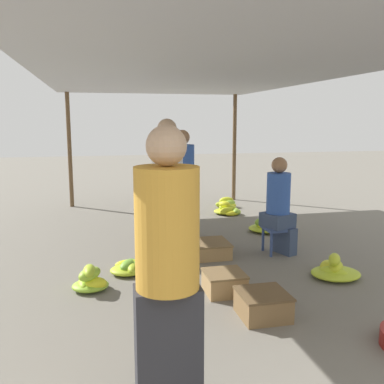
{
  "coord_description": "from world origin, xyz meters",
  "views": [
    {
      "loc": [
        -1.22,
        -1.35,
        1.71
      ],
      "look_at": [
        0.0,
        4.01,
        0.79
      ],
      "focal_mm": 40.0,
      "sensor_mm": 36.0,
      "label": 1
    }
  ],
  "objects": [
    {
      "name": "canopy_post_back_right",
      "position": [
        1.7,
        7.41,
        1.13
      ],
      "size": [
        0.08,
        0.08,
        2.25
      ],
      "primitive_type": "cylinder",
      "color": "brown",
      "rests_on": "ground"
    },
    {
      "name": "banana_pile_right_3",
      "position": [
        1.28,
        6.61,
        0.08
      ],
      "size": [
        0.48,
        0.57,
        0.21
      ],
      "color": "#CBD628",
      "rests_on": "ground"
    },
    {
      "name": "crate_mid",
      "position": [
        0.0,
        2.55,
        0.11
      ],
      "size": [
        0.39,
        0.39,
        0.22
      ],
      "color": "#9E7A4C",
      "rests_on": "ground"
    },
    {
      "name": "vendor_foreground",
      "position": [
        -0.85,
        0.91,
        0.88
      ],
      "size": [
        0.38,
        0.36,
        1.69
      ],
      "color": "#2D2D33",
      "rests_on": "ground"
    },
    {
      "name": "banana_pile_right_2",
      "position": [
        1.14,
        6.02,
        0.08
      ],
      "size": [
        0.48,
        0.49,
        0.24
      ],
      "color": "yellow",
      "rests_on": "ground"
    },
    {
      "name": "banana_pile_left_1",
      "position": [
        -0.86,
        3.33,
        0.07
      ],
      "size": [
        0.52,
        0.43,
        0.16
      ],
      "color": "#80B835",
      "rests_on": "ground"
    },
    {
      "name": "shopper_walking_mid",
      "position": [
        -0.39,
        3.6,
        0.9
      ],
      "size": [
        0.41,
        0.41,
        1.73
      ],
      "color": "#4C4238",
      "rests_on": "ground"
    },
    {
      "name": "stool",
      "position": [
        1.05,
        3.65,
        0.29
      ],
      "size": [
        0.34,
        0.34,
        0.35
      ],
      "color": "#384C84",
      "rests_on": "ground"
    },
    {
      "name": "crate_far",
      "position": [
        0.15,
        3.72,
        0.1
      ],
      "size": [
        0.51,
        0.51,
        0.19
      ],
      "color": "#9E7A4C",
      "rests_on": "ground"
    },
    {
      "name": "banana_pile_right_0",
      "position": [
        1.35,
        4.7,
        0.09
      ],
      "size": [
        0.6,
        0.53,
        0.26
      ],
      "color": "#CBD628",
      "rests_on": "ground"
    },
    {
      "name": "crate_near",
      "position": [
        0.17,
        1.97,
        0.11
      ],
      "size": [
        0.42,
        0.42,
        0.23
      ],
      "color": "brown",
      "rests_on": "ground"
    },
    {
      "name": "vendor_seated",
      "position": [
        1.07,
        3.65,
        0.64
      ],
      "size": [
        0.44,
        0.44,
        1.25
      ],
      "color": "#384766",
      "rests_on": "ground"
    },
    {
      "name": "canopy_post_back_left",
      "position": [
        -1.7,
        7.41,
        1.13
      ],
      "size": [
        0.08,
        0.08,
        2.25
      ],
      "primitive_type": "cylinder",
      "color": "brown",
      "rests_on": "ground"
    },
    {
      "name": "banana_pile_left_0",
      "position": [
        -1.32,
        2.91,
        0.1
      ],
      "size": [
        0.37,
        0.41,
        0.27
      ],
      "color": "#9FC430",
      "rests_on": "ground"
    },
    {
      "name": "canopy_tarp",
      "position": [
        0.0,
        3.85,
        2.27
      ],
      "size": [
        3.81,
        7.51,
        0.04
      ],
      "primitive_type": "cube",
      "color": "#B2B2B7",
      "rests_on": "canopy_post_front_left"
    },
    {
      "name": "shopper_walking_far",
      "position": [
        -0.01,
        4.57,
        0.82
      ],
      "size": [
        0.45,
        0.45,
        1.58
      ],
      "color": "#4C4238",
      "rests_on": "ground"
    },
    {
      "name": "banana_pile_right_1",
      "position": [
        1.31,
        2.7,
        0.08
      ],
      "size": [
        0.54,
        0.58,
        0.27
      ],
      "color": "yellow",
      "rests_on": "ground"
    }
  ]
}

